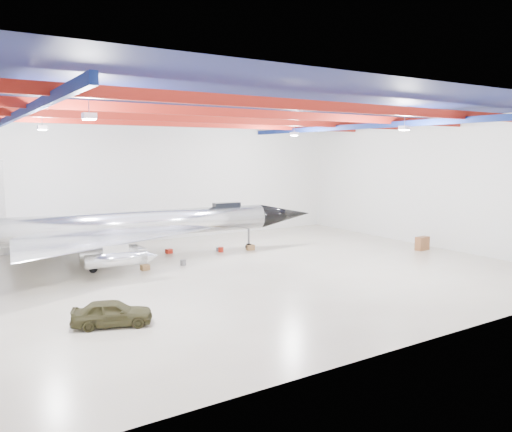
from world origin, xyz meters
TOP-DOWN VIEW (x-y plane):
  - floor at (0.00, 0.00)m, footprint 40.00×40.00m
  - wall_back at (0.00, 15.00)m, footprint 40.00×0.00m
  - wall_right at (20.00, 0.00)m, footprint 0.00×30.00m
  - ceiling at (0.00, 0.00)m, footprint 40.00×40.00m
  - ceiling_structure at (0.00, 0.00)m, footprint 39.50×29.50m
  - jet_aircraft at (-3.24, 7.33)m, footprint 27.92×17.38m
  - jeep at (-9.29, -5.87)m, footprint 3.99×2.65m
  - desk at (17.99, -1.31)m, footprint 1.27×0.70m
  - crate_ply at (-4.14, 4.09)m, footprint 0.61×0.51m
  - toolbox_red at (-0.49, 8.68)m, footprint 0.58×0.50m
  - engine_drum at (-1.27, 4.10)m, footprint 0.48×0.48m
  - parts_bin at (5.79, 6.32)m, footprint 0.68×0.57m
  - crate_small at (-6.62, 6.89)m, footprint 0.39×0.32m
  - tool_chest at (3.34, 6.93)m, footprint 0.46×0.46m
  - spares_box at (3.31, 7.34)m, footprint 0.42×0.42m

SIDE VIEW (x-z plane):
  - floor at x=0.00m, z-range 0.00..0.00m
  - crate_small at x=-6.62m, z-range 0.00..0.28m
  - spares_box at x=3.31m, z-range 0.00..0.31m
  - toolbox_red at x=-0.49m, z-range 0.00..0.35m
  - engine_drum at x=-1.27m, z-range 0.00..0.40m
  - crate_ply at x=-4.14m, z-range 0.00..0.40m
  - tool_chest at x=3.34m, z-range 0.00..0.40m
  - parts_bin at x=5.79m, z-range 0.00..0.44m
  - desk at x=17.99m, z-range 0.00..1.13m
  - jeep at x=-9.29m, z-range 0.00..1.26m
  - jet_aircraft at x=-3.24m, z-range -1.31..6.30m
  - wall_back at x=0.00m, z-range -14.50..25.50m
  - wall_right at x=20.00m, z-range -9.50..20.50m
  - ceiling_structure at x=0.00m, z-range 9.79..10.86m
  - ceiling at x=0.00m, z-range 11.00..11.00m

